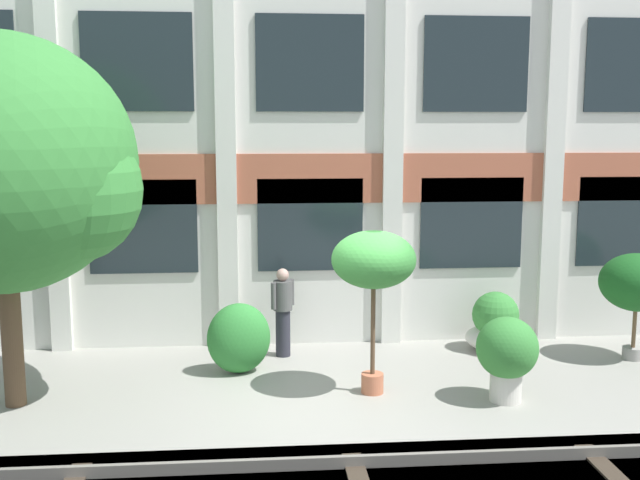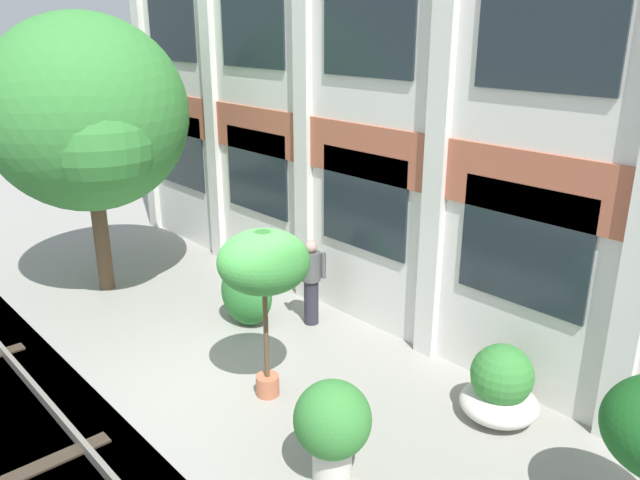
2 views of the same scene
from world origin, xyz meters
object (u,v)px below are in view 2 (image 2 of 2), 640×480
Objects in this scene: potted_plant_tall_urn at (264,265)px; resident_by_doorway at (311,280)px; potted_plant_fluted_column at (332,424)px; topiary_hedge at (246,293)px; broadleaf_tree at (87,119)px; potted_plant_wide_bowl at (501,388)px.

potted_plant_tall_urn is 1.59× the size of resident_by_doorway.
potted_plant_fluted_column reaches higher than topiary_hedge.
broadleaf_tree reaches higher than potted_plant_tall_urn.
broadleaf_tree is 8.64m from potted_plant_wide_bowl.
resident_by_doorway reaches higher than potted_plant_fluted_column.
resident_by_doorway is (-3.21, 2.50, 0.09)m from potted_plant_fluted_column.
potted_plant_fluted_column is at bearing 10.71° from resident_by_doorway.
resident_by_doorway is at bearing 123.08° from potted_plant_tall_urn.
potted_plant_fluted_column is 0.81× the size of resident_by_doorway.
resident_by_doorway is at bearing 27.13° from broadleaf_tree.
potted_plant_tall_urn is 2.13× the size of topiary_hedge.
potted_plant_fluted_column reaches higher than potted_plant_wide_bowl.
topiary_hedge is (-4.61, -0.88, 0.13)m from potted_plant_wide_bowl.
broadleaf_tree is at bearing -104.23° from resident_by_doorway.
resident_by_doorway is at bearing 48.75° from topiary_hedge.
resident_by_doorway is 1.34× the size of topiary_hedge.
potted_plant_tall_urn is (5.28, 0.06, -1.41)m from broadleaf_tree.
potted_plant_wide_bowl is (7.85, 2.06, -2.97)m from broadleaf_tree.
broadleaf_tree reaches higher than topiary_hedge.
broadleaf_tree is 4.95× the size of potted_plant_wide_bowl.
broadleaf_tree is 2.13× the size of potted_plant_tall_urn.
topiary_hedge reaches higher than potted_plant_wide_bowl.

